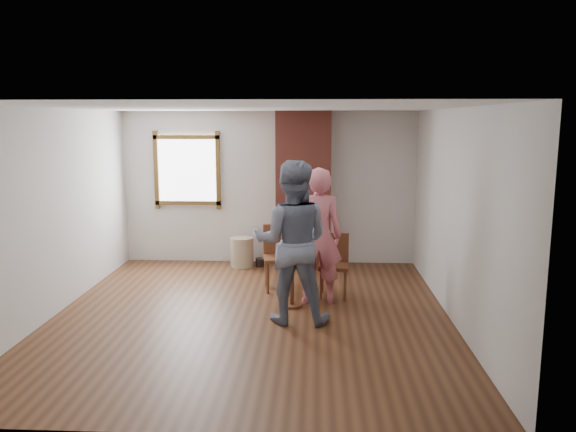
% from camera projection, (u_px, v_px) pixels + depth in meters
% --- Properties ---
extents(ground, '(5.50, 5.50, 0.00)m').
position_uv_depth(ground, '(251.00, 315.00, 7.14)').
color(ground, brown).
rests_on(ground, ground).
extents(room_shell, '(5.04, 5.52, 2.62)m').
position_uv_depth(room_shell, '(251.00, 169.00, 7.43)').
color(room_shell, silver).
rests_on(room_shell, ground).
extents(brick_chimney, '(0.90, 0.50, 2.60)m').
position_uv_depth(brick_chimney, '(303.00, 190.00, 9.35)').
color(brick_chimney, '#994336').
rests_on(brick_chimney, ground).
extents(stoneware_crock, '(0.48, 0.48, 0.50)m').
position_uv_depth(stoneware_crock, '(242.00, 252.00, 9.48)').
color(stoneware_crock, tan).
rests_on(stoneware_crock, ground).
extents(dark_pot, '(0.15, 0.15, 0.14)m').
position_uv_depth(dark_pot, '(260.00, 262.00, 9.50)').
color(dark_pot, black).
rests_on(dark_pot, ground).
extents(dining_chair_left, '(0.50, 0.50, 0.94)m').
position_uv_depth(dining_chair_left, '(279.00, 253.00, 8.21)').
color(dining_chair_left, brown).
rests_on(dining_chair_left, ground).
extents(dining_chair_right, '(0.44, 0.44, 0.87)m').
position_uv_depth(dining_chair_right, '(334.00, 261.00, 7.89)').
color(dining_chair_right, brown).
rests_on(dining_chair_right, ground).
extents(side_table, '(0.40, 0.40, 0.60)m').
position_uv_depth(side_table, '(292.00, 277.00, 7.42)').
color(side_table, brown).
rests_on(side_table, ground).
extents(cake_plate, '(0.18, 0.18, 0.01)m').
position_uv_depth(cake_plate, '(292.00, 262.00, 7.39)').
color(cake_plate, white).
rests_on(cake_plate, side_table).
extents(cake_slice, '(0.08, 0.07, 0.06)m').
position_uv_depth(cake_slice, '(293.00, 260.00, 7.38)').
color(cake_slice, white).
rests_on(cake_slice, cake_plate).
extents(man, '(1.00, 0.80, 1.99)m').
position_uv_depth(man, '(292.00, 242.00, 6.80)').
color(man, '#131B34').
rests_on(man, ground).
extents(person_pink, '(0.70, 0.48, 1.84)m').
position_uv_depth(person_pink, '(317.00, 236.00, 7.50)').
color(person_pink, '#D36974').
rests_on(person_pink, ground).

